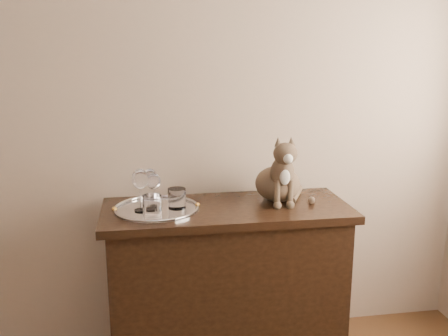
% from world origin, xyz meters
% --- Properties ---
extents(wall_back, '(4.00, 0.10, 2.70)m').
position_xyz_m(wall_back, '(0.00, 2.25, 1.35)').
color(wall_back, '#BEA68F').
rests_on(wall_back, ground).
extents(sideboard, '(1.20, 0.50, 0.85)m').
position_xyz_m(sideboard, '(0.60, 1.94, 0.42)').
color(sideboard, black).
rests_on(sideboard, ground).
extents(tray, '(0.40, 0.40, 0.01)m').
position_xyz_m(tray, '(0.26, 1.93, 0.85)').
color(tray, silver).
rests_on(tray, sideboard).
extents(wine_glass_b, '(0.07, 0.07, 0.18)m').
position_xyz_m(wine_glass_b, '(0.24, 1.99, 0.95)').
color(wine_glass_b, silver).
rests_on(wine_glass_b, tray).
extents(wine_glass_c, '(0.08, 0.08, 0.20)m').
position_xyz_m(wine_glass_c, '(0.19, 1.92, 0.96)').
color(wine_glass_c, white).
rests_on(wine_glass_c, tray).
extents(wine_glass_d, '(0.06, 0.06, 0.17)m').
position_xyz_m(wine_glass_d, '(0.25, 1.95, 0.94)').
color(wine_glass_d, white).
rests_on(wine_glass_d, tray).
extents(tumbler_b, '(0.09, 0.09, 0.10)m').
position_xyz_m(tumbler_b, '(0.24, 1.83, 0.91)').
color(tumbler_b, white).
rests_on(tumbler_b, tray).
extents(tumbler_c, '(0.09, 0.09, 0.10)m').
position_xyz_m(tumbler_c, '(0.36, 1.93, 0.91)').
color(tumbler_c, white).
rests_on(tumbler_c, tray).
extents(cat, '(0.35, 0.33, 0.34)m').
position_xyz_m(cat, '(0.87, 2.00, 1.02)').
color(cat, brown).
rests_on(cat, sideboard).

